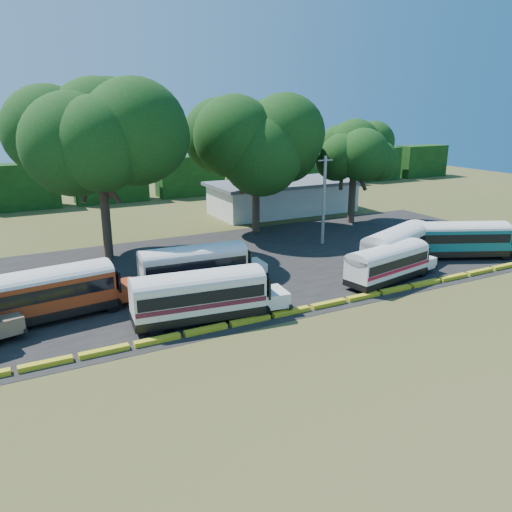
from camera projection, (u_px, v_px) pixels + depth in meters
name	position (u px, v px, depth m)	size (l,w,h in m)	color
ground	(279.00, 324.00, 31.22)	(160.00, 160.00, 0.00)	#384617
asphalt_strip	(217.00, 269.00, 41.86)	(64.00, 24.00, 0.02)	black
curb	(271.00, 316.00, 32.03)	(53.70, 0.45, 0.30)	gold
terminal_building	(283.00, 197.00, 64.11)	(19.00, 9.00, 4.00)	silver
treeline_backdrop	(111.00, 181.00, 71.15)	(130.00, 4.00, 6.00)	black
bus_red	(47.00, 291.00, 31.30)	(10.61, 3.80, 3.41)	black
bus_cream_west	(202.00, 293.00, 31.12)	(10.29, 3.57, 3.31)	black
bus_cream_east	(196.00, 263.00, 37.32)	(9.83, 3.02, 3.19)	black
bus_white_red	(389.00, 262.00, 38.18)	(9.34, 3.94, 2.98)	black
bus_white_blue	(398.00, 244.00, 42.10)	(10.47, 6.23, 3.38)	black
bus_teal	(463.00, 237.00, 44.54)	(10.18, 6.35, 3.31)	black
tree_west	(98.00, 128.00, 42.07)	(11.34, 11.34, 15.56)	#34271A
tree_center	(256.00, 141.00, 51.69)	(10.81, 10.81, 13.70)	#34271A
tree_east	(355.00, 145.00, 56.34)	(7.81, 7.81, 11.88)	#34271A
utility_pole	(324.00, 200.00, 48.47)	(1.60, 0.30, 8.64)	gray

